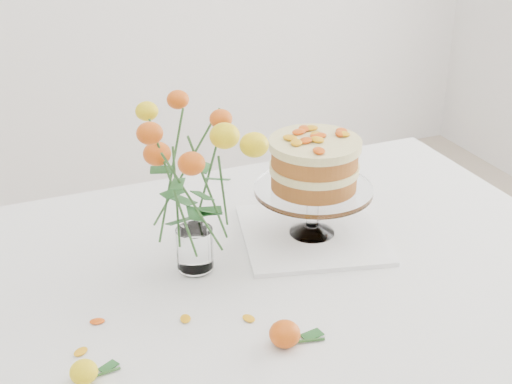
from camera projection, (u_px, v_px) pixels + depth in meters
table at (231, 311)px, 1.37m from camera, size 1.43×0.93×0.76m
napkin at (312, 234)px, 1.47m from camera, size 0.34×0.34×0.01m
cake_stand at (314, 169)px, 1.40m from camera, size 0.24×0.24×0.21m
rose_vase at (191, 172)px, 1.26m from camera, size 0.28×0.28×0.35m
loose_rose_near at (84, 372)px, 1.07m from camera, size 0.08×0.04×0.04m
loose_rose_far at (285, 334)px, 1.14m from camera, size 0.09×0.05×0.04m
stray_petal_a at (185, 319)px, 1.21m from camera, size 0.03×0.02×0.00m
stray_petal_b at (249, 319)px, 1.21m from camera, size 0.03×0.02×0.00m
stray_petal_c at (280, 326)px, 1.19m from camera, size 0.03×0.02×0.00m
stray_petal_d at (97, 321)px, 1.20m from camera, size 0.03×0.02×0.00m
stray_petal_e at (81, 352)px, 1.13m from camera, size 0.03×0.02×0.00m
stray_petal_f at (391, 263)px, 1.37m from camera, size 0.03×0.02×0.00m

